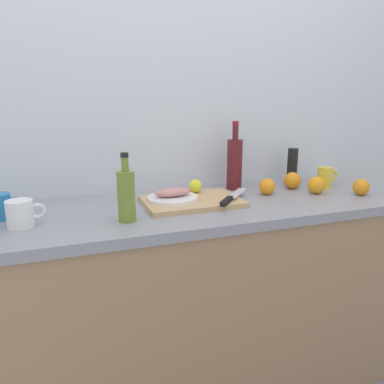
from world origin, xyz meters
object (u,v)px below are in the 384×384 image
(cutting_board, at_px, (192,201))
(chef_knife, at_px, (230,198))
(fish_fillet, at_px, (173,192))
(white_plate, at_px, (173,198))
(coffee_mug_0, at_px, (325,177))
(coffee_mug_1, at_px, (21,214))
(wine_bottle, at_px, (234,163))
(olive_oil_bottle, at_px, (126,194))
(pepper_mill, at_px, (292,166))
(lemon_0, at_px, (195,186))
(orange_0, at_px, (267,187))
(coffee_mug_2, at_px, (1,206))

(cutting_board, relative_size, chef_knife, 1.74)
(fish_fillet, distance_m, chef_knife, 0.24)
(cutting_board, distance_m, white_plate, 0.08)
(white_plate, height_order, coffee_mug_0, coffee_mug_0)
(white_plate, relative_size, coffee_mug_1, 1.62)
(wine_bottle, bearing_deg, white_plate, -155.81)
(cutting_board, distance_m, wine_bottle, 0.35)
(chef_knife, bearing_deg, cutting_board, 107.03)
(olive_oil_bottle, relative_size, pepper_mill, 1.37)
(lemon_0, height_order, olive_oil_bottle, olive_oil_bottle)
(cutting_board, relative_size, coffee_mug_0, 3.61)
(lemon_0, xyz_separation_m, wine_bottle, (0.23, 0.08, 0.08))
(coffee_mug_1, xyz_separation_m, pepper_mill, (1.26, 0.26, 0.04))
(cutting_board, bearing_deg, pepper_mill, 16.45)
(fish_fillet, distance_m, orange_0, 0.46)
(cutting_board, bearing_deg, wine_bottle, 32.06)
(coffee_mug_0, bearing_deg, wine_bottle, 164.96)
(cutting_board, bearing_deg, chef_knife, -25.31)
(fish_fillet, height_order, coffee_mug_1, coffee_mug_1)
(wine_bottle, height_order, coffee_mug_1, wine_bottle)
(fish_fillet, xyz_separation_m, orange_0, (0.46, 0.01, -0.02))
(white_plate, bearing_deg, cutting_board, -9.32)
(cutting_board, relative_size, olive_oil_bottle, 1.62)
(wine_bottle, distance_m, orange_0, 0.20)
(fish_fillet, height_order, orange_0, orange_0)
(chef_knife, relative_size, wine_bottle, 0.71)
(coffee_mug_2, height_order, pepper_mill, pepper_mill)
(white_plate, distance_m, coffee_mug_2, 0.65)
(white_plate, bearing_deg, fish_fillet, 45.00)
(coffee_mug_1, relative_size, orange_0, 1.73)
(orange_0, distance_m, pepper_mill, 0.29)
(pepper_mill, bearing_deg, olive_oil_bottle, -160.81)
(white_plate, height_order, wine_bottle, wine_bottle)
(coffee_mug_0, height_order, orange_0, coffee_mug_0)
(wine_bottle, relative_size, coffee_mug_2, 2.78)
(olive_oil_bottle, relative_size, coffee_mug_2, 2.13)
(lemon_0, xyz_separation_m, olive_oil_bottle, (-0.35, -0.23, 0.05))
(chef_knife, relative_size, coffee_mug_1, 1.81)
(cutting_board, distance_m, coffee_mug_0, 0.72)
(chef_knife, xyz_separation_m, coffee_mug_1, (-0.80, -0.01, 0.02))
(white_plate, xyz_separation_m, lemon_0, (0.13, 0.08, 0.02))
(chef_knife, height_order, coffee_mug_1, coffee_mug_1)
(cutting_board, relative_size, white_plate, 1.94)
(wine_bottle, height_order, pepper_mill, wine_bottle)
(white_plate, height_order, chef_knife, chef_knife)
(coffee_mug_1, distance_m, pepper_mill, 1.29)
(fish_fillet, xyz_separation_m, olive_oil_bottle, (-0.22, -0.15, 0.05))
(coffee_mug_0, relative_size, orange_0, 1.50)
(fish_fillet, bearing_deg, coffee_mug_2, 177.68)
(white_plate, bearing_deg, orange_0, 1.57)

